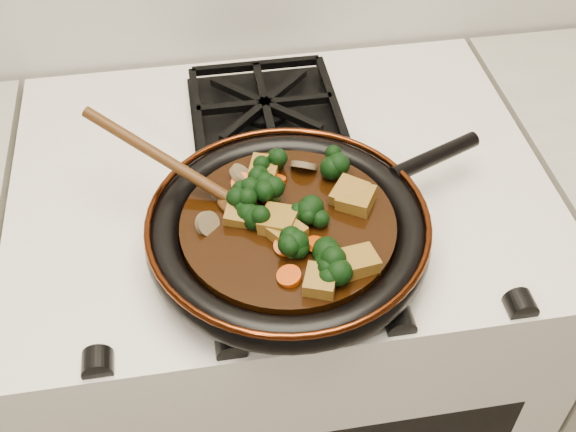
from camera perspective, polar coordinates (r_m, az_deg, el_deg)
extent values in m
cube|color=white|center=(1.38, -0.54, -10.61)|extent=(0.76, 0.60, 0.90)
cylinder|color=black|center=(0.91, 0.00, -1.62)|extent=(0.33, 0.33, 0.01)
torus|color=black|center=(0.90, 0.00, -1.24)|extent=(0.36, 0.36, 0.04)
torus|color=#4D1E0B|center=(0.88, 0.00, -0.31)|extent=(0.35, 0.35, 0.01)
cylinder|color=black|center=(1.00, 11.52, 4.63)|extent=(0.14, 0.07, 0.02)
cylinder|color=black|center=(0.90, 0.00, -0.93)|extent=(0.27, 0.27, 0.02)
cube|color=olive|center=(0.91, 5.39, 1.33)|extent=(0.06, 0.06, 0.03)
cube|color=olive|center=(0.82, 2.58, -5.20)|extent=(0.05, 0.05, 0.02)
cube|color=olive|center=(0.87, -0.07, -1.37)|extent=(0.05, 0.05, 0.02)
cube|color=olive|center=(0.95, -1.88, 3.77)|extent=(0.05, 0.05, 0.02)
cube|color=olive|center=(0.89, -3.83, 0.10)|extent=(0.04, 0.04, 0.03)
cube|color=olive|center=(0.88, -0.70, -0.48)|extent=(0.06, 0.06, 0.03)
cube|color=olive|center=(0.84, 5.65, -3.63)|extent=(0.05, 0.04, 0.03)
cube|color=olive|center=(0.91, 4.89, 1.65)|extent=(0.06, 0.06, 0.03)
cylinder|color=#C73D05|center=(0.93, -3.58, 2.56)|extent=(0.03, 0.03, 0.02)
cylinder|color=#C73D05|center=(0.82, 0.09, -4.79)|extent=(0.03, 0.03, 0.01)
cylinder|color=#C73D05|center=(0.86, 2.39, -2.32)|extent=(0.03, 0.03, 0.02)
cylinder|color=#C73D05|center=(0.85, -0.24, -2.40)|extent=(0.03, 0.03, 0.02)
cylinder|color=#C73D05|center=(0.93, -0.97, 2.87)|extent=(0.03, 0.03, 0.02)
cylinder|color=brown|center=(0.95, 1.27, 4.00)|extent=(0.04, 0.04, 0.03)
cylinder|color=brown|center=(0.88, -6.38, -0.60)|extent=(0.04, 0.04, 0.03)
cylinder|color=brown|center=(0.94, -3.67, 3.25)|extent=(0.03, 0.04, 0.03)
cylinder|color=brown|center=(0.83, 4.13, -4.07)|extent=(0.04, 0.04, 0.03)
ellipsoid|color=#4C2B10|center=(0.91, -3.96, 0.96)|extent=(0.07, 0.07, 0.02)
cylinder|color=#4C2B10|center=(0.93, -9.98, 4.59)|extent=(0.02, 0.02, 0.23)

